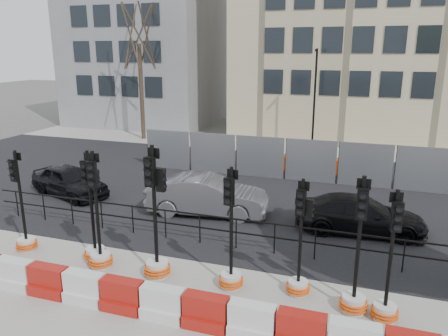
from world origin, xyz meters
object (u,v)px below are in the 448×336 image
(traffic_signal_d, at_px, (156,247))
(car_a, at_px, (69,181))
(traffic_signal_h, at_px, (387,295))
(car_c, at_px, (360,215))
(traffic_signal_a, at_px, (25,231))

(traffic_signal_d, bearing_deg, car_a, 147.25)
(traffic_signal_h, height_order, car_c, traffic_signal_h)
(traffic_signal_a, distance_m, car_a, 5.19)
(traffic_signal_d, xyz_separation_m, traffic_signal_h, (5.81, -0.12, -0.23))
(car_a, relative_size, car_c, 0.93)
(traffic_signal_d, distance_m, car_c, 7.05)
(traffic_signal_a, bearing_deg, car_a, 118.24)
(traffic_signal_d, bearing_deg, traffic_signal_h, 2.96)
(traffic_signal_d, relative_size, traffic_signal_h, 1.17)
(car_c, bearing_deg, car_a, 85.23)
(traffic_signal_a, bearing_deg, car_c, 31.10)
(traffic_signal_a, relative_size, traffic_signal_h, 1.01)
(traffic_signal_h, bearing_deg, traffic_signal_a, 165.31)
(traffic_signal_d, relative_size, car_a, 0.90)
(traffic_signal_d, height_order, car_c, traffic_signal_d)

